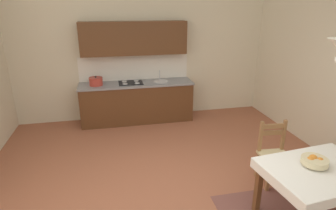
{
  "coord_description": "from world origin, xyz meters",
  "views": [
    {
      "loc": [
        -0.79,
        -3.06,
        2.52
      ],
      "look_at": [
        0.06,
        0.91,
        1.06
      ],
      "focal_mm": 29.95,
      "sensor_mm": 36.0,
      "label": 1
    }
  ],
  "objects_px": {
    "fruit_bowl": "(314,161)",
    "kitchen_cabinetry": "(136,84)",
    "dining_chair_kitchen_side": "(275,155)",
    "dining_table": "(319,178)"
  },
  "relations": [
    {
      "from": "kitchen_cabinetry",
      "to": "dining_table",
      "type": "bearing_deg",
      "value": -64.76
    },
    {
      "from": "fruit_bowl",
      "to": "kitchen_cabinetry",
      "type": "bearing_deg",
      "value": 115.07
    },
    {
      "from": "dining_chair_kitchen_side",
      "to": "fruit_bowl",
      "type": "relative_size",
      "value": 3.1
    },
    {
      "from": "kitchen_cabinetry",
      "to": "dining_chair_kitchen_side",
      "type": "xyz_separation_m",
      "value": [
        1.73,
        -2.82,
        -0.41
      ]
    },
    {
      "from": "dining_chair_kitchen_side",
      "to": "fruit_bowl",
      "type": "bearing_deg",
      "value": -92.53
    },
    {
      "from": "kitchen_cabinetry",
      "to": "fruit_bowl",
      "type": "distance_m",
      "value": 3.99
    },
    {
      "from": "dining_table",
      "to": "kitchen_cabinetry",
      "type": "bearing_deg",
      "value": 115.24
    },
    {
      "from": "fruit_bowl",
      "to": "dining_table",
      "type": "bearing_deg",
      "value": -56.57
    },
    {
      "from": "dining_chair_kitchen_side",
      "to": "dining_table",
      "type": "bearing_deg",
      "value": -89.19
    },
    {
      "from": "kitchen_cabinetry",
      "to": "dining_table",
      "type": "xyz_separation_m",
      "value": [
        1.74,
        -3.69,
        -0.24
      ]
    }
  ]
}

